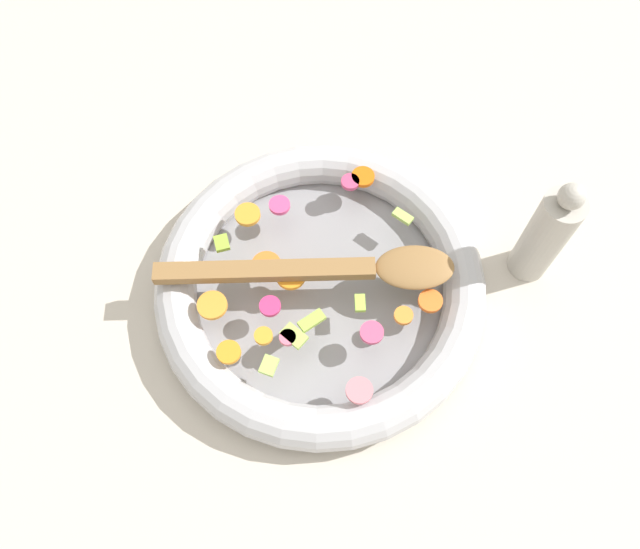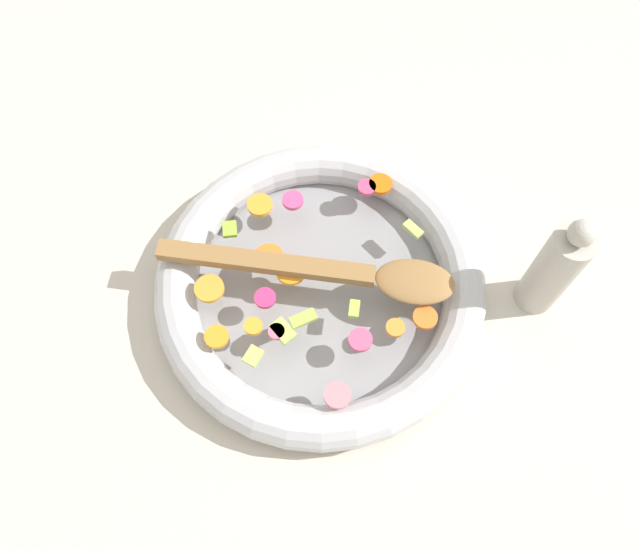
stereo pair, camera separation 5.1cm
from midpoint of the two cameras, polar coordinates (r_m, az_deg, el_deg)
name	(u,v)px [view 2 (the right image)]	position (r m, az deg, el deg)	size (l,w,h in m)	color
ground_plane	(320,292)	(0.76, 1.93, -1.77)	(4.00, 4.00, 0.00)	beige
skillet	(320,285)	(0.74, 1.98, -1.08)	(0.39, 0.39, 0.05)	gray
chopped_vegetables	(304,281)	(0.71, 0.59, -0.73)	(0.28, 0.30, 0.01)	orange
wooden_spoon	(336,272)	(0.70, 3.60, 0.11)	(0.26, 0.28, 0.01)	olive
pepper_mill	(555,269)	(0.75, 22.53, 0.35)	(0.05, 0.05, 0.17)	#B2ADA3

